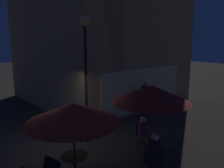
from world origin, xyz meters
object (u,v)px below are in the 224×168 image
at_px(cafe_chair_0, 142,134).
at_px(patio_umbrella_1, 151,94).
at_px(patio_umbrella_0, 73,113).
at_px(cafe_table_0, 75,163).
at_px(cafe_table_1, 150,146).
at_px(street_lamp_near_corner, 85,50).
at_px(patron_seated_1, 154,150).
at_px(cafe_chair_1, 155,158).
at_px(patron_seated_0, 143,132).
at_px(patron_standing_2, 144,101).

bearing_deg(cafe_chair_0, patio_umbrella_1, -0.00).
relative_size(patio_umbrella_0, patio_umbrella_1, 1.00).
distance_m(cafe_table_0, patio_umbrella_1, 2.89).
height_order(cafe_table_0, cafe_chair_0, cafe_chair_0).
distance_m(cafe_table_1, patio_umbrella_0, 2.81).
bearing_deg(patio_umbrella_0, street_lamp_near_corner, 47.23).
distance_m(cafe_chair_0, patron_seated_1, 1.42).
bearing_deg(cafe_chair_0, street_lamp_near_corner, -118.09).
distance_m(cafe_table_0, cafe_chair_1, 2.21).
height_order(street_lamp_near_corner, cafe_table_0, street_lamp_near_corner).
relative_size(patio_umbrella_1, patron_seated_0, 1.99).
bearing_deg(street_lamp_near_corner, patio_umbrella_1, -75.15).
xyz_separation_m(street_lamp_near_corner, cafe_chair_0, (1.05, -1.75, -2.80)).
height_order(cafe_chair_0, cafe_chair_1, cafe_chair_0).
relative_size(street_lamp_near_corner, cafe_table_0, 5.79).
relative_size(cafe_table_0, cafe_chair_0, 0.83).
height_order(cafe_table_0, patron_seated_0, patron_seated_0).
xyz_separation_m(street_lamp_near_corner, patron_seated_0, (0.97, -1.87, -2.68)).
xyz_separation_m(patio_umbrella_1, patron_seated_1, (-0.40, -0.50, -1.47)).
bearing_deg(cafe_table_1, cafe_chair_1, -128.59).
xyz_separation_m(cafe_table_0, patio_umbrella_0, (-0.00, -0.00, 1.37)).
height_order(street_lamp_near_corner, patron_seated_0, street_lamp_near_corner).
distance_m(patron_seated_1, patron_standing_2, 4.46).
bearing_deg(cafe_chair_0, cafe_table_0, -57.12).
xyz_separation_m(cafe_table_0, patio_umbrella_1, (2.34, -0.58, 1.59)).
bearing_deg(patron_standing_2, cafe_chair_0, 63.22).
height_order(street_lamp_near_corner, patio_umbrella_0, street_lamp_near_corner).
relative_size(street_lamp_near_corner, patron_seated_0, 3.71).
bearing_deg(patron_standing_2, patio_umbrella_0, 45.34).
bearing_deg(patron_standing_2, cafe_chair_1, 68.33).
bearing_deg(patio_umbrella_0, patron_seated_0, -0.80).
bearing_deg(cafe_table_0, cafe_chair_0, 1.85).
distance_m(patron_seated_0, patron_standing_2, 3.23).
relative_size(cafe_table_0, patio_umbrella_0, 0.32).
height_order(cafe_table_0, patio_umbrella_0, patio_umbrella_0).
relative_size(street_lamp_near_corner, cafe_chair_1, 5.22).
xyz_separation_m(cafe_table_0, patron_seated_0, (2.67, -0.04, 0.12)).
height_order(cafe_table_0, patron_seated_1, patron_seated_1).
relative_size(cafe_table_1, patron_seated_1, 0.61).
bearing_deg(patio_umbrella_0, cafe_chair_0, 1.85).
xyz_separation_m(street_lamp_near_corner, patio_umbrella_0, (-1.70, -1.84, -1.43)).
height_order(patio_umbrella_1, patron_seated_0, patio_umbrella_1).
relative_size(cafe_table_0, patron_seated_0, 0.64).
relative_size(patio_umbrella_0, patron_seated_1, 2.02).
bearing_deg(patron_standing_2, cafe_table_1, 67.05).
relative_size(patio_umbrella_1, patron_seated_1, 2.02).
relative_size(patio_umbrella_0, patron_standing_2, 1.37).
bearing_deg(cafe_chair_1, cafe_table_1, -0.00).
relative_size(patio_umbrella_1, cafe_chair_0, 2.58).
distance_m(cafe_table_0, patron_seated_0, 2.67).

